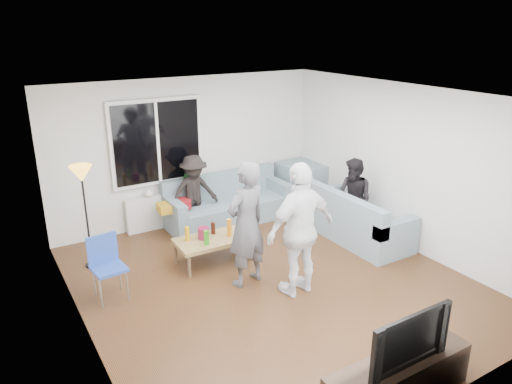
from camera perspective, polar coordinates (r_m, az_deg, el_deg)
floor at (r=6.96m, az=1.89°, el=-10.69°), size 5.00×5.50×0.04m
ceiling at (r=6.08m, az=2.17°, el=11.36°), size 5.00×5.50×0.04m
wall_back at (r=8.75m, az=-8.00°, el=4.86°), size 5.00×0.04×2.60m
wall_front at (r=4.56m, az=21.79°, el=-10.53°), size 5.00×0.04×2.60m
wall_left at (r=5.53m, az=-20.47°, el=-4.99°), size 0.04×5.50×2.60m
wall_right at (r=8.00m, az=17.32°, el=2.79°), size 0.04×5.50×2.60m
window_frame at (r=8.40m, az=-11.62°, el=5.81°), size 1.62×0.06×1.47m
window_glass at (r=8.37m, az=-11.52°, el=5.75°), size 1.50×0.02×1.35m
window_mullion at (r=8.36m, az=-11.50°, el=5.74°), size 0.05×0.03×1.35m
radiator at (r=8.73m, az=-10.98°, el=-2.17°), size 1.30×0.12×0.62m
potted_plant at (r=8.69m, az=-8.40°, el=1.37°), size 0.23×0.19×0.38m
vase at (r=8.50m, az=-12.55°, el=-0.10°), size 0.15×0.15×0.15m
sofa_back_section at (r=8.79m, az=-3.28°, el=-0.88°), size 2.30×0.85×0.85m
sofa_right_section at (r=8.29m, az=11.67°, el=-2.56°), size 2.00×0.85×0.85m
sofa_corner at (r=9.65m, az=5.58°, el=0.93°), size 0.85×0.85×0.85m
cushion_yellow at (r=8.31m, az=-10.18°, el=-1.78°), size 0.41×0.35×0.14m
cushion_red at (r=8.46m, az=-8.88°, el=-1.31°), size 0.45×0.42×0.13m
coffee_table at (r=7.41m, az=-5.12°, el=-6.87°), size 1.12×0.63×0.40m
pitcher at (r=7.30m, az=-6.22°, el=-4.85°), size 0.17×0.17×0.17m
side_chair at (r=6.65m, az=-16.94°, el=-8.72°), size 0.44×0.44×0.86m
floor_lamp at (r=7.46m, az=-19.35°, el=-2.88°), size 0.32×0.32×1.56m
player_left at (r=6.55m, az=-1.15°, el=-3.84°), size 0.72×0.56×1.77m
player_right at (r=6.34m, az=5.29°, el=-4.46°), size 1.10×0.54×1.83m
spectator_right at (r=8.25m, az=11.44°, el=-0.77°), size 0.56×0.70×1.36m
spectator_back at (r=8.47m, az=-7.29°, el=-0.07°), size 0.87×0.50×1.34m
tv_console at (r=5.18m, az=16.39°, el=-20.43°), size 1.60×0.40×0.44m
television at (r=4.88m, az=16.96°, el=-15.90°), size 0.97×0.13×0.56m
bottle_a at (r=7.25m, az=-8.10°, el=-4.91°), size 0.07×0.07×0.22m
bottle_c at (r=7.43m, az=-5.08°, el=-4.27°), size 0.07×0.07×0.19m
bottle_d at (r=7.34m, az=-3.17°, el=-4.21°), size 0.07×0.07×0.27m
bottle_b at (r=7.09m, az=-5.87°, el=-5.38°), size 0.08×0.08×0.22m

